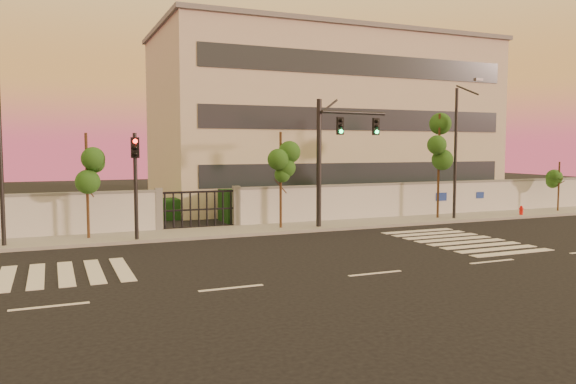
% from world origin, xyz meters
% --- Properties ---
extents(ground, '(120.00, 120.00, 0.00)m').
position_xyz_m(ground, '(0.00, 0.00, 0.00)').
color(ground, black).
rests_on(ground, ground).
extents(sidewalk, '(60.00, 3.00, 0.15)m').
position_xyz_m(sidewalk, '(0.00, 10.50, 0.07)').
color(sidewalk, gray).
rests_on(sidewalk, ground).
extents(perimeter_wall, '(60.00, 0.36, 2.20)m').
position_xyz_m(perimeter_wall, '(0.10, 12.00, 1.07)').
color(perimeter_wall, silver).
rests_on(perimeter_wall, ground).
extents(hedge_row, '(41.00, 4.25, 1.80)m').
position_xyz_m(hedge_row, '(1.17, 14.74, 0.82)').
color(hedge_row, black).
rests_on(hedge_row, ground).
extents(institutional_building, '(24.40, 12.40, 12.25)m').
position_xyz_m(institutional_building, '(9.00, 21.99, 6.16)').
color(institutional_building, beige).
rests_on(institutional_building, ground).
extents(road_markings, '(57.00, 7.62, 0.02)m').
position_xyz_m(road_markings, '(-1.58, 3.76, 0.01)').
color(road_markings, silver).
rests_on(road_markings, ground).
extents(street_tree_c, '(1.59, 1.27, 4.84)m').
position_xyz_m(street_tree_c, '(-8.36, 10.65, 3.56)').
color(street_tree_c, '#382314').
rests_on(street_tree_c, ground).
extents(street_tree_d, '(1.54, 1.23, 4.97)m').
position_xyz_m(street_tree_d, '(0.81, 10.27, 3.66)').
color(street_tree_d, '#382314').
rests_on(street_tree_d, ground).
extents(street_tree_e, '(1.64, 1.30, 6.10)m').
position_xyz_m(street_tree_e, '(10.70, 10.47, 4.49)').
color(street_tree_e, '#382314').
rests_on(street_tree_e, ground).
extents(street_tree_f, '(1.33, 1.06, 3.28)m').
position_xyz_m(street_tree_f, '(20.04, 10.34, 2.42)').
color(street_tree_f, '#382314').
rests_on(street_tree_f, ground).
extents(traffic_signal_main, '(4.19, 0.74, 6.63)m').
position_xyz_m(traffic_signal_main, '(3.57, 9.85, 4.19)').
color(traffic_signal_main, black).
rests_on(traffic_signal_main, ground).
extents(traffic_signal_secondary, '(0.38, 0.35, 4.83)m').
position_xyz_m(traffic_signal_secondary, '(-6.45, 9.34, 3.06)').
color(traffic_signal_secondary, black).
rests_on(traffic_signal_secondary, ground).
extents(streetlight_west, '(0.49, 1.99, 8.25)m').
position_xyz_m(streetlight_west, '(-11.73, 9.77, 4.46)').
color(streetlight_west, black).
rests_on(streetlight_west, ground).
extents(streetlight_east, '(0.47, 1.90, 7.88)m').
position_xyz_m(streetlight_east, '(11.36, 9.69, 4.26)').
color(streetlight_east, black).
rests_on(streetlight_east, ground).
extents(fire_hydrant, '(0.26, 0.26, 0.70)m').
position_xyz_m(fire_hydrant, '(16.18, 9.60, 0.35)').
color(fire_hydrant, red).
rests_on(fire_hydrant, ground).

